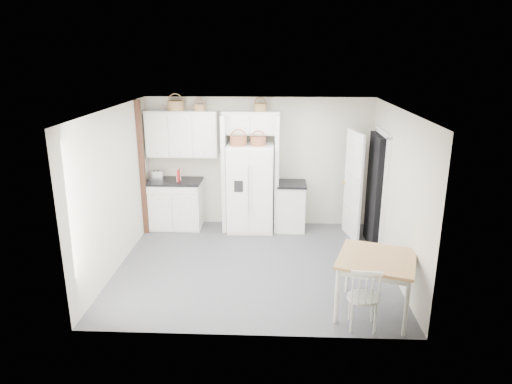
{
  "coord_description": "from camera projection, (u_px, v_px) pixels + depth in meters",
  "views": [
    {
      "loc": [
        0.34,
        -6.97,
        3.42
      ],
      "look_at": [
        0.01,
        0.4,
        1.16
      ],
      "focal_mm": 32.0,
      "sensor_mm": 36.0,
      "label": 1
    }
  ],
  "objects": [
    {
      "name": "bridge_cabinet",
      "position": [
        251.0,
        123.0,
        8.81
      ],
      "size": [
        1.12,
        0.34,
        0.45
      ],
      "primitive_type": "cube",
      "color": "white",
      "rests_on": "wall_back"
    },
    {
      "name": "upper_cabinet",
      "position": [
        182.0,
        134.0,
        8.93
      ],
      "size": [
        1.4,
        0.34,
        0.9
      ],
      "primitive_type": "cube",
      "color": "white",
      "rests_on": "wall_back"
    },
    {
      "name": "fridge_panel_left",
      "position": [
        225.0,
        173.0,
        8.99
      ],
      "size": [
        0.08,
        0.6,
        2.3
      ],
      "primitive_type": "cube",
      "color": "white",
      "rests_on": "floor"
    },
    {
      "name": "doorway_void",
      "position": [
        376.0,
        191.0,
        8.24
      ],
      "size": [
        0.18,
        0.85,
        2.05
      ],
      "primitive_type": "cube",
      "color": "black",
      "rests_on": "floor"
    },
    {
      "name": "basket_fridge_a",
      "position": [
        238.0,
        141.0,
        8.63
      ],
      "size": [
        0.32,
        0.32,
        0.17
      ],
      "primitive_type": "cylinder",
      "color": "brown",
      "rests_on": "refrigerator"
    },
    {
      "name": "base_cab_left",
      "position": [
        176.0,
        205.0,
        9.23
      ],
      "size": [
        1.02,
        0.65,
        0.95
      ],
      "primitive_type": "cube",
      "color": "white",
      "rests_on": "floor"
    },
    {
      "name": "counter_left",
      "position": [
        175.0,
        181.0,
        9.08
      ],
      "size": [
        1.07,
        0.69,
        0.04
      ],
      "primitive_type": "cube",
      "color": "black",
      "rests_on": "base_cab_left"
    },
    {
      "name": "basket_upper_b",
      "position": [
        176.0,
        106.0,
        8.77
      ],
      "size": [
        0.32,
        0.32,
        0.19
      ],
      "primitive_type": "cylinder",
      "color": "brown",
      "rests_on": "upper_cabinet"
    },
    {
      "name": "wall_left",
      "position": [
        116.0,
        189.0,
        7.39
      ],
      "size": [
        0.0,
        4.0,
        4.0
      ],
      "primitive_type": "plane",
      "rotation": [
        1.57,
        0.0,
        1.57
      ],
      "color": "beige",
      "rests_on": "floor"
    },
    {
      "name": "dining_table",
      "position": [
        375.0,
        285.0,
        6.17
      ],
      "size": [
        1.23,
        1.23,
        0.82
      ],
      "primitive_type": "cube",
      "rotation": [
        0.0,
        0.0,
        -0.31
      ],
      "color": "olive",
      "rests_on": "floor"
    },
    {
      "name": "basket_bridge_b",
      "position": [
        260.0,
        107.0,
        8.71
      ],
      "size": [
        0.25,
        0.25,
        0.15
      ],
      "primitive_type": "cylinder",
      "color": "brown",
      "rests_on": "bridge_cabinet"
    },
    {
      "name": "wall_right",
      "position": [
        396.0,
        193.0,
        7.2
      ],
      "size": [
        0.0,
        4.0,
        4.0
      ],
      "primitive_type": "plane",
      "rotation": [
        1.57,
        0.0,
        -1.57
      ],
      "color": "beige",
      "rests_on": "floor"
    },
    {
      "name": "floor",
      "position": [
        254.0,
        265.0,
        7.67
      ],
      "size": [
        4.5,
        4.5,
        0.0
      ],
      "primitive_type": "plane",
      "color": "#41424C",
      "rests_on": "ground"
    },
    {
      "name": "cookbook_cream",
      "position": [
        179.0,
        176.0,
        8.96
      ],
      "size": [
        0.06,
        0.15,
        0.23
      ],
      "primitive_type": "cube",
      "rotation": [
        0.0,
        0.0,
        -0.19
      ],
      "color": "beige",
      "rests_on": "counter_left"
    },
    {
      "name": "windsor_chair",
      "position": [
        363.0,
        298.0,
        5.81
      ],
      "size": [
        0.45,
        0.41,
        0.85
      ],
      "primitive_type": "cube",
      "rotation": [
        0.0,
        0.0,
        -0.09
      ],
      "color": "white",
      "rests_on": "floor"
    },
    {
      "name": "wall_back",
      "position": [
        259.0,
        162.0,
        9.2
      ],
      "size": [
        4.5,
        0.0,
        4.5
      ],
      "primitive_type": "plane",
      "rotation": [
        1.57,
        0.0,
        0.0
      ],
      "color": "beige",
      "rests_on": "floor"
    },
    {
      "name": "fridge_panel_right",
      "position": [
        277.0,
        173.0,
        8.94
      ],
      "size": [
        0.08,
        0.6,
        2.3
      ],
      "primitive_type": "cube",
      "color": "white",
      "rests_on": "floor"
    },
    {
      "name": "base_cab_right",
      "position": [
        291.0,
        207.0,
        9.13
      ],
      "size": [
        0.53,
        0.63,
        0.92
      ],
      "primitive_type": "cube",
      "color": "white",
      "rests_on": "floor"
    },
    {
      "name": "refrigerator",
      "position": [
        251.0,
        188.0,
        9.0
      ],
      "size": [
        0.9,
        0.72,
        1.73
      ],
      "primitive_type": "cube",
      "color": "white",
      "rests_on": "floor"
    },
    {
      "name": "basket_fridge_b",
      "position": [
        258.0,
        142.0,
        8.62
      ],
      "size": [
        0.29,
        0.29,
        0.16
      ],
      "primitive_type": "cylinder",
      "color": "brown",
      "rests_on": "refrigerator"
    },
    {
      "name": "trim_post",
      "position": [
        142.0,
        169.0,
        8.67
      ],
      "size": [
        0.09,
        0.09,
        2.6
      ],
      "primitive_type": "cube",
      "color": "#432119",
      "rests_on": "floor"
    },
    {
      "name": "counter_right",
      "position": [
        292.0,
        184.0,
        8.99
      ],
      "size": [
        0.57,
        0.67,
        0.04
      ],
      "primitive_type": "cube",
      "color": "black",
      "rests_on": "base_cab_right"
    },
    {
      "name": "cookbook_red",
      "position": [
        179.0,
        176.0,
        8.96
      ],
      "size": [
        0.05,
        0.16,
        0.23
      ],
      "primitive_type": "cube",
      "rotation": [
        0.0,
        0.0,
        -0.08
      ],
      "color": "#AE171E",
      "rests_on": "counter_left"
    },
    {
      "name": "door_slab",
      "position": [
        353.0,
        186.0,
        8.57
      ],
      "size": [
        0.21,
        0.79,
        2.05
      ],
      "primitive_type": "cube",
      "rotation": [
        0.0,
        0.0,
        -1.36
      ],
      "color": "white",
      "rests_on": "floor"
    },
    {
      "name": "basket_upper_c",
      "position": [
        199.0,
        107.0,
        8.76
      ],
      "size": [
        0.22,
        0.22,
        0.13
      ],
      "primitive_type": "cylinder",
      "color": "brown",
      "rests_on": "upper_cabinet"
    },
    {
      "name": "toaster",
      "position": [
        156.0,
        175.0,
        9.05
      ],
      "size": [
        0.28,
        0.16,
        0.19
      ],
      "primitive_type": "cube",
      "rotation": [
        0.0,
        0.0,
        0.02
      ],
      "color": "silver",
      "rests_on": "counter_left"
    },
    {
      "name": "ceiling",
      "position": [
        254.0,
        109.0,
        6.91
      ],
      "size": [
        4.5,
        4.5,
        0.0
      ],
      "primitive_type": "plane",
      "color": "white",
      "rests_on": "wall_back"
    }
  ]
}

